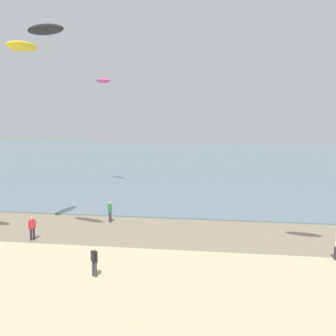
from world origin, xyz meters
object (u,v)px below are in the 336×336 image
object	(u,v)px
person_mid_beach	(94,261)
kite_aloft_0	(22,46)
person_by_waterline	(110,211)
kite_aloft_5	(45,30)
kite_aloft_1	(103,81)
person_far_down_beach	(336,245)
person_left_flank	(32,227)

from	to	relation	value
person_mid_beach	kite_aloft_0	bearing A→B (deg)	135.51
person_mid_beach	person_by_waterline	xyz separation A→B (m)	(-2.26, 11.16, 0.00)
kite_aloft_5	kite_aloft_0	bearing A→B (deg)	158.13
kite_aloft_0	kite_aloft_1	xyz separation A→B (m)	(0.28, 18.59, -1.47)
person_far_down_beach	kite_aloft_1	xyz separation A→B (m)	(-20.98, 20.89, 11.23)
kite_aloft_0	kite_aloft_1	distance (m)	18.65
person_by_waterline	kite_aloft_5	bearing A→B (deg)	-105.32
person_left_flank	kite_aloft_0	xyz separation A→B (m)	(-0.75, 1.32, 12.70)
person_mid_beach	person_by_waterline	bearing A→B (deg)	101.43
kite_aloft_1	person_by_waterline	bearing A→B (deg)	-32.70
person_by_waterline	kite_aloft_0	bearing A→B (deg)	-140.21
person_mid_beach	kite_aloft_1	world-z (taller)	kite_aloft_1
kite_aloft_1	kite_aloft_5	bearing A→B (deg)	-43.26
kite_aloft_1	person_mid_beach	bearing A→B (deg)	-35.43
kite_aloft_5	person_far_down_beach	bearing A→B (deg)	23.98
person_far_down_beach	person_left_flank	bearing A→B (deg)	177.29
person_by_waterline	person_left_flank	distance (m)	6.85
person_left_flank	kite_aloft_5	xyz separation A→B (m)	(2.26, -1.58, 13.30)
kite_aloft_5	person_by_waterline	bearing A→B (deg)	96.75
person_far_down_beach	person_mid_beach	bearing A→B (deg)	-161.29
kite_aloft_5	person_mid_beach	bearing A→B (deg)	-22.80
kite_aloft_0	kite_aloft_5	xyz separation A→B (m)	(3.01, -2.90, 0.60)
person_far_down_beach	kite_aloft_5	size ratio (longest dim) A/B	0.57
person_left_flank	kite_aloft_1	xyz separation A→B (m)	(-0.48, 19.91, 11.23)
person_left_flank	kite_aloft_0	world-z (taller)	kite_aloft_0
person_by_waterline	kite_aloft_0	distance (m)	14.23
person_by_waterline	person_left_flank	size ratio (longest dim) A/B	1.00
person_by_waterline	person_left_flank	bearing A→B (deg)	-127.58
person_by_waterline	person_left_flank	xyz separation A→B (m)	(-4.18, -5.43, 0.00)
person_left_flank	kite_aloft_5	size ratio (longest dim) A/B	0.57
kite_aloft_0	kite_aloft_1	world-z (taller)	kite_aloft_0
person_left_flank	kite_aloft_5	world-z (taller)	kite_aloft_5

